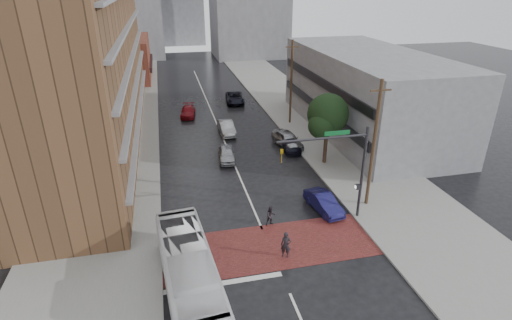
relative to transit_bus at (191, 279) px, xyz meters
name	(u,v)px	position (x,y,z in m)	size (l,w,h in m)	color
ground	(271,251)	(5.43, 3.32, -1.54)	(160.00, 160.00, 0.00)	black
crosswalk	(270,246)	(5.43, 3.82, -1.53)	(14.00, 5.00, 0.02)	maroon
sidewalk_west	(119,133)	(-6.07, 28.32, -1.47)	(9.00, 90.00, 0.15)	gray
sidewalk_east	(308,119)	(16.93, 28.32, -1.47)	(9.00, 90.00, 0.15)	gray
apartment_block	(71,4)	(-8.57, 27.32, 12.46)	(10.00, 44.00, 28.00)	brown
storefront_west	(126,59)	(-6.57, 57.32, 1.96)	(8.00, 16.00, 7.00)	brown
building_east	(366,92)	(21.93, 23.32, 2.96)	(11.00, 26.00, 9.00)	gray
street_tree	(328,117)	(13.95, 15.36, 3.19)	(4.20, 4.10, 6.90)	#332319
signal_mast	(345,162)	(11.28, 5.82, 3.19)	(6.50, 0.30, 7.20)	#2D2D33
utility_pole_near	(374,144)	(14.23, 7.32, 3.59)	(1.60, 0.26, 10.00)	#473321
utility_pole_far	(291,82)	(14.23, 27.32, 3.59)	(1.60, 0.26, 10.00)	#473321
transit_bus	(191,279)	(0.00, 0.00, 0.00)	(2.59, 11.08, 3.09)	silver
pedestrian_a	(286,245)	(6.15, 2.57, -0.65)	(0.65, 0.43, 1.79)	black
pedestrian_b	(271,216)	(6.18, 6.32, -0.79)	(0.73, 0.57, 1.50)	#272127
car_travel_a	(227,154)	(4.88, 18.22, -0.88)	(1.58, 3.92, 1.34)	#999CA0
car_travel_b	(226,128)	(6.06, 25.53, -0.81)	(1.55, 4.44, 1.46)	#9A9DA1
car_travel_c	(188,111)	(2.24, 33.03, -0.91)	(1.78, 4.37, 1.27)	maroon
suv_travel	(235,98)	(9.24, 37.75, -0.82)	(2.42, 5.24, 1.46)	black
car_parked_near	(324,203)	(10.63, 7.32, -0.88)	(1.41, 4.05, 1.33)	#17154B
car_parked_mid	(290,144)	(11.73, 19.32, -0.95)	(1.66, 4.08, 1.18)	black
car_parked_far	(287,139)	(11.73, 20.30, -0.73)	(1.92, 4.77, 1.63)	#929599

